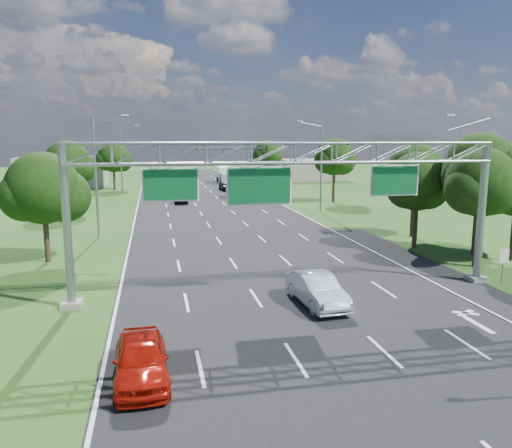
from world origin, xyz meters
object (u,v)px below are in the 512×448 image
object	(u,v)px
silver_sedan	(317,290)
red_coupe	(141,359)
box_truck	(225,175)
regulatory_sign	(504,259)
traffic_signal	(245,158)
sign_gantry	(294,165)

from	to	relation	value
silver_sedan	red_coupe	bearing A→B (deg)	-147.89
silver_sedan	box_truck	bearing A→B (deg)	81.03
regulatory_sign	silver_sedan	xyz separation A→B (m)	(-11.41, -1.11, -0.71)
silver_sedan	traffic_signal	bearing A→B (deg)	78.59
box_truck	sign_gantry	bearing A→B (deg)	-89.40
red_coupe	regulatory_sign	bearing A→B (deg)	18.44
box_truck	silver_sedan	bearing A→B (deg)	-88.70
traffic_signal	box_truck	xyz separation A→B (m)	(-1.40, 13.01, -3.74)
red_coupe	silver_sedan	bearing A→B (deg)	34.73
red_coupe	box_truck	size ratio (longest dim) A/B	0.56
traffic_signal	silver_sedan	bearing A→B (deg)	-96.72
regulatory_sign	silver_sedan	world-z (taller)	regulatory_sign
traffic_signal	box_truck	distance (m)	13.61
regulatory_sign	red_coupe	xyz separation A→B (m)	(-19.86, -7.43, -0.74)
sign_gantry	traffic_signal	size ratio (longest dim) A/B	1.92
sign_gantry	box_truck	world-z (taller)	sign_gantry
sign_gantry	regulatory_sign	bearing A→B (deg)	-4.83
sign_gantry	traffic_signal	distance (m)	53.51
traffic_signal	red_coupe	xyz separation A→B (m)	(-14.94, -61.46, -4.39)
traffic_signal	red_coupe	world-z (taller)	traffic_signal
red_coupe	silver_sedan	xyz separation A→B (m)	(8.45, 6.32, 0.02)
regulatory_sign	box_truck	xyz separation A→B (m)	(-6.32, 67.03, -0.08)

